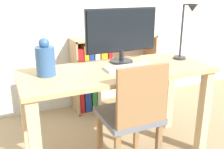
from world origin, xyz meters
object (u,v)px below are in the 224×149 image
object	(u,v)px
keyboard	(129,67)
bookshelf	(100,73)
monitor	(122,32)
vase	(45,60)
desk_lamp	(187,27)
chair	(133,114)

from	to	relation	value
keyboard	bookshelf	xyz separation A→B (m)	(0.12, 0.92, -0.33)
monitor	vase	bearing A→B (deg)	-171.13
desk_lamp	keyboard	bearing A→B (deg)	-178.45
keyboard	monitor	bearing A→B (deg)	82.96
keyboard	chair	bearing A→B (deg)	-107.72
desk_lamp	chair	world-z (taller)	desk_lamp
bookshelf	vase	bearing A→B (deg)	-130.08
monitor	desk_lamp	size ratio (longest dim) A/B	1.30
vase	chair	bearing A→B (deg)	-26.23
keyboard	bookshelf	size ratio (longest dim) A/B	0.40
keyboard	bookshelf	bearing A→B (deg)	82.30
bookshelf	keyboard	bearing A→B (deg)	-97.70
vase	bookshelf	xyz separation A→B (m)	(0.70, 0.84, -0.43)
bookshelf	desk_lamp	bearing A→B (deg)	-67.13
chair	bookshelf	xyz separation A→B (m)	(0.18, 1.09, -0.05)
monitor	keyboard	size ratio (longest dim) A/B	1.58
vase	chair	xyz separation A→B (m)	(0.52, -0.26, -0.38)
keyboard	desk_lamp	xyz separation A→B (m)	(0.50, 0.01, 0.26)
bookshelf	chair	bearing A→B (deg)	-99.38
desk_lamp	chair	xyz separation A→B (m)	(-0.56, -0.19, -0.55)
chair	bookshelf	distance (m)	1.11
desk_lamp	bookshelf	distance (m)	1.15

